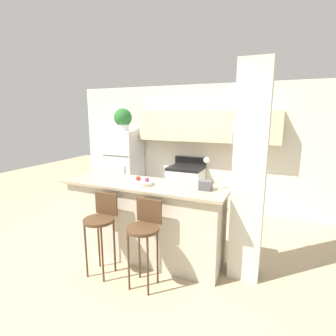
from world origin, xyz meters
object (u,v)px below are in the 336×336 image
trash_bin (142,199)px  bar_stool_left (101,221)px  stove_range (186,188)px  fruit_bowl (142,182)px  refrigerator (125,166)px  bar_stool_right (144,230)px  potted_plant_on_fridge (123,119)px  orchid_vase (206,182)px

trash_bin → bar_stool_left: bearing=-72.8°
stove_range → fruit_bowl: (0.13, -2.06, 0.63)m
refrigerator → bar_stool_right: refrigerator is taller
stove_range → fruit_bowl: 2.16m
refrigerator → potted_plant_on_fridge: (-0.00, 0.00, 1.06)m
bar_stool_left → bar_stool_right: (0.60, 0.00, 0.00)m
stove_range → bar_stool_right: (0.41, -2.54, 0.22)m
orchid_vase → trash_bin: 2.67m
bar_stool_left → orchid_vase: 1.36m
potted_plant_on_fridge → bar_stool_left: bearing=-63.1°
potted_plant_on_fridge → stove_range: bearing=1.9°
bar_stool_left → fruit_bowl: 0.70m
refrigerator → orchid_vase: refrigerator is taller
stove_range → potted_plant_on_fridge: potted_plant_on_fridge is taller
bar_stool_left → trash_bin: bar_stool_left is taller
bar_stool_right → orchid_vase: orchid_vase is taller
refrigerator → stove_range: size_ratio=1.50×
bar_stool_right → orchid_vase: size_ratio=2.53×
bar_stool_left → bar_stool_right: 0.60m
potted_plant_on_fridge → bar_stool_right: bearing=-53.2°
refrigerator → bar_stool_right: 3.11m
trash_bin → bar_stool_right: bearing=-60.1°
bar_stool_right → orchid_vase: bearing=47.3°
bar_stool_right → fruit_bowl: bearing=120.9°
bar_stool_left → fruit_bowl: (0.31, 0.48, 0.41)m
refrigerator → stove_range: (1.45, 0.05, -0.34)m
bar_stool_right → orchid_vase: 0.92m
bar_stool_left → trash_bin: size_ratio=2.66×
bar_stool_left → fruit_bowl: bearing=56.5°
fruit_bowl → trash_bin: size_ratio=0.78×
stove_range → potted_plant_on_fridge: 2.02m
bar_stool_left → potted_plant_on_fridge: bearing=116.9°
bar_stool_right → potted_plant_on_fridge: potted_plant_on_fridge is taller
bar_stool_left → potted_plant_on_fridge: potted_plant_on_fridge is taller
bar_stool_left → bar_stool_right: same height
bar_stool_left → trash_bin: (-0.70, 2.26, -0.50)m
refrigerator → stove_range: refrigerator is taller
stove_range → potted_plant_on_fridge: bearing=-178.1°
potted_plant_on_fridge → trash_bin: (0.56, -0.23, -1.68)m
bar_stool_right → fruit_bowl: size_ratio=3.43×
trash_bin → potted_plant_on_fridge: bearing=157.7°
refrigerator → fruit_bowl: 2.57m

